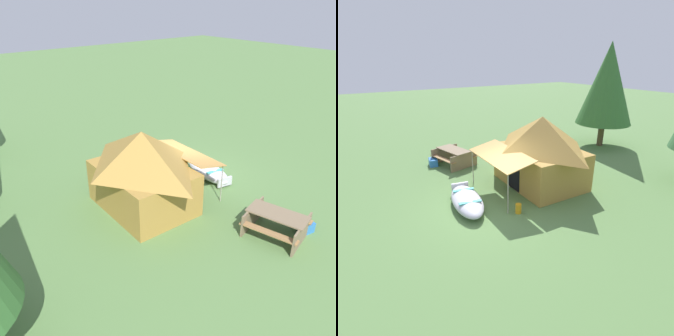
# 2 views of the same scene
# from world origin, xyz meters

# --- Properties ---
(ground_plane) EXTENTS (80.00, 80.00, 0.00)m
(ground_plane) POSITION_xyz_m (0.00, 0.00, 0.00)
(ground_plane) COLOR #577D43
(beached_rowboat) EXTENTS (2.62, 1.45, 0.47)m
(beached_rowboat) POSITION_xyz_m (-0.43, -0.70, 0.24)
(beached_rowboat) COLOR silver
(beached_rowboat) RESTS_ON ground_plane
(canvas_cabin_tent) EXTENTS (3.75, 3.94, 2.80)m
(canvas_cabin_tent) POSITION_xyz_m (-0.63, 2.70, 1.45)
(canvas_cabin_tent) COLOR #A77E37
(canvas_cabin_tent) RESTS_ON ground_plane
(picnic_table) EXTENTS (2.10, 1.91, 0.78)m
(picnic_table) POSITION_xyz_m (-4.58, 0.52, 0.49)
(picnic_table) COLOR #7D694F
(picnic_table) RESTS_ON ground_plane
(cooler_box) EXTENTS (0.66, 0.49, 0.34)m
(cooler_box) POSITION_xyz_m (-4.99, -0.41, 0.17)
(cooler_box) COLOR #2E71BE
(cooler_box) RESTS_ON ground_plane
(fuel_can) EXTENTS (0.29, 0.29, 0.34)m
(fuel_can) POSITION_xyz_m (0.90, 0.58, 0.17)
(fuel_can) COLOR orange
(fuel_can) RESTS_ON ground_plane
(pine_tree_back_right) EXTENTS (3.12, 3.12, 5.76)m
(pine_tree_back_right) POSITION_xyz_m (-2.97, 9.18, 3.54)
(pine_tree_back_right) COLOR brown
(pine_tree_back_right) RESTS_ON ground_plane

